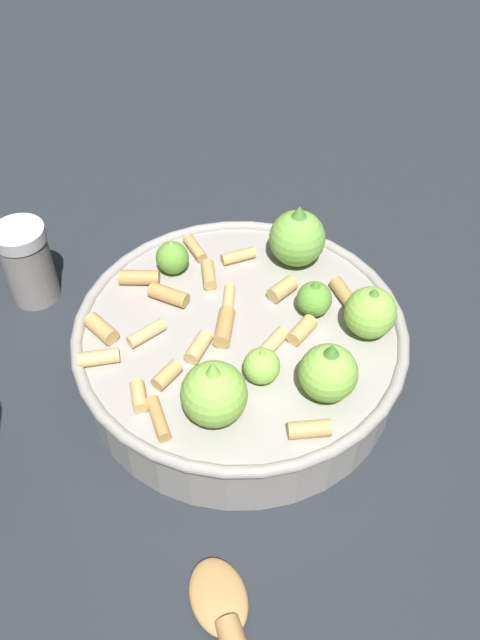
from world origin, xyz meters
TOP-DOWN VIEW (x-y plane):
  - ground_plane at (0.00, 0.00)m, footprint 2.40×2.40m
  - cooking_pan at (0.00, -0.00)m, footprint 0.26×0.26m
  - pepper_shaker at (-0.15, 0.14)m, footprint 0.05×0.05m

SIDE VIEW (x-z plane):
  - ground_plane at x=0.00m, z-range 0.00..0.00m
  - cooking_pan at x=0.00m, z-range -0.02..0.09m
  - pepper_shaker at x=-0.15m, z-range 0.00..0.08m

